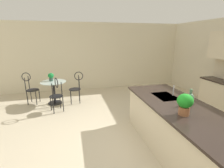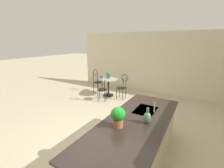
{
  "view_description": "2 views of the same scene",
  "coord_description": "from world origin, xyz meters",
  "px_view_note": "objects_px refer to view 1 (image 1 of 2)",
  "views": [
    {
      "loc": [
        2.67,
        -1.0,
        2.09
      ],
      "look_at": [
        -1.59,
        0.03,
        0.88
      ],
      "focal_mm": 26.64,
      "sensor_mm": 36.0,
      "label": 1
    },
    {
      "loc": [
        2.61,
        1.73,
        2.29
      ],
      "look_at": [
        -1.23,
        -0.53,
        1.05
      ],
      "focal_mm": 24.56,
      "sensor_mm": 36.0,
      "label": 2
    }
  ],
  "objects_px": {
    "chair_near_window": "(30,87)",
    "chair_toward_desk": "(56,93)",
    "bistro_table": "(54,90)",
    "vase_on_counter": "(190,99)",
    "potted_plant_counter_near": "(185,103)",
    "chair_by_island": "(76,86)",
    "potted_plant_on_table": "(51,76)"
  },
  "relations": [
    {
      "from": "vase_on_counter",
      "to": "bistro_table",
      "type": "bearing_deg",
      "value": -138.7
    },
    {
      "from": "chair_near_window",
      "to": "chair_by_island",
      "type": "height_order",
      "value": "same"
    },
    {
      "from": "bistro_table",
      "to": "potted_plant_counter_near",
      "type": "bearing_deg",
      "value": 34.02
    },
    {
      "from": "vase_on_counter",
      "to": "potted_plant_counter_near",
      "type": "bearing_deg",
      "value": -47.46
    },
    {
      "from": "potted_plant_counter_near",
      "to": "vase_on_counter",
      "type": "xyz_separation_m",
      "value": [
        -0.35,
        0.38,
        -0.09
      ]
    },
    {
      "from": "chair_near_window",
      "to": "potted_plant_counter_near",
      "type": "height_order",
      "value": "potted_plant_counter_near"
    },
    {
      "from": "potted_plant_counter_near",
      "to": "vase_on_counter",
      "type": "height_order",
      "value": "potted_plant_counter_near"
    },
    {
      "from": "bistro_table",
      "to": "potted_plant_counter_near",
      "type": "distance_m",
      "value": 4.14
    },
    {
      "from": "chair_by_island",
      "to": "chair_near_window",
      "type": "bearing_deg",
      "value": -99.59
    },
    {
      "from": "chair_toward_desk",
      "to": "vase_on_counter",
      "type": "distance_m",
      "value": 3.47
    },
    {
      "from": "potted_plant_on_table",
      "to": "bistro_table",
      "type": "bearing_deg",
      "value": 29.65
    },
    {
      "from": "chair_toward_desk",
      "to": "vase_on_counter",
      "type": "bearing_deg",
      "value": 47.34
    },
    {
      "from": "chair_near_window",
      "to": "bistro_table",
      "type": "bearing_deg",
      "value": 76.54
    },
    {
      "from": "chair_near_window",
      "to": "potted_plant_counter_near",
      "type": "distance_m",
      "value": 4.7
    },
    {
      "from": "potted_plant_on_table",
      "to": "chair_by_island",
      "type": "bearing_deg",
      "value": 76.33
    },
    {
      "from": "bistro_table",
      "to": "vase_on_counter",
      "type": "height_order",
      "value": "vase_on_counter"
    },
    {
      "from": "chair_near_window",
      "to": "potted_plant_counter_near",
      "type": "xyz_separation_m",
      "value": [
        3.56,
        3.02,
        0.54
      ]
    },
    {
      "from": "chair_near_window",
      "to": "chair_toward_desk",
      "type": "xyz_separation_m",
      "value": [
        0.88,
        0.87,
        0.0
      ]
    },
    {
      "from": "chair_by_island",
      "to": "chair_toward_desk",
      "type": "height_order",
      "value": "same"
    },
    {
      "from": "chair_near_window",
      "to": "vase_on_counter",
      "type": "height_order",
      "value": "vase_on_counter"
    },
    {
      "from": "bistro_table",
      "to": "chair_toward_desk",
      "type": "height_order",
      "value": "chair_toward_desk"
    },
    {
      "from": "chair_near_window",
      "to": "chair_by_island",
      "type": "relative_size",
      "value": 1.0
    },
    {
      "from": "potted_plant_on_table",
      "to": "vase_on_counter",
      "type": "distance_m",
      "value": 4.18
    },
    {
      "from": "chair_near_window",
      "to": "chair_toward_desk",
      "type": "distance_m",
      "value": 1.24
    },
    {
      "from": "chair_near_window",
      "to": "chair_by_island",
      "type": "distance_m",
      "value": 1.47
    },
    {
      "from": "potted_plant_on_table",
      "to": "potted_plant_counter_near",
      "type": "bearing_deg",
      "value": 33.88
    },
    {
      "from": "potted_plant_counter_near",
      "to": "bistro_table",
      "type": "bearing_deg",
      "value": -145.98
    },
    {
      "from": "chair_near_window",
      "to": "chair_by_island",
      "type": "xyz_separation_m",
      "value": [
        0.25,
        1.45,
        0.0
      ]
    },
    {
      "from": "bistro_table",
      "to": "chair_by_island",
      "type": "xyz_separation_m",
      "value": [
        0.07,
        0.72,
        0.13
      ]
    },
    {
      "from": "bistro_table",
      "to": "chair_toward_desk",
      "type": "distance_m",
      "value": 0.73
    },
    {
      "from": "chair_toward_desk",
      "to": "potted_plant_on_table",
      "type": "distance_m",
      "value": 0.91
    },
    {
      "from": "chair_near_window",
      "to": "chair_by_island",
      "type": "bearing_deg",
      "value": 80.41
    }
  ]
}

